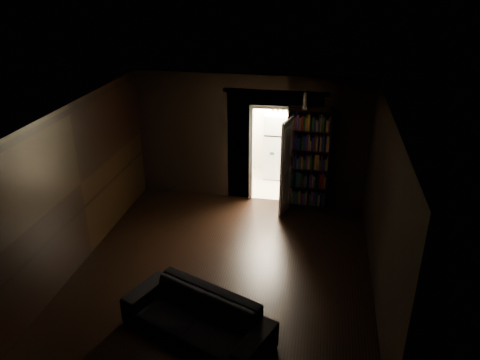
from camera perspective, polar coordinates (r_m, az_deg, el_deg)
name	(u,v)px	position (r m, az deg, el deg)	size (l,w,h in m)	color
ground	(225,267)	(8.32, -1.89, -10.55)	(5.50, 5.50, 0.00)	black
room_walls	(235,155)	(8.45, -0.59, 3.02)	(5.02, 5.61, 2.84)	black
kitchen_alcove	(279,133)	(11.15, 4.74, 5.78)	(2.20, 1.80, 2.60)	#B9B2A1
sofa	(197,311)	(6.78, -5.29, -15.66)	(2.16, 0.94, 0.83)	black
bookshelf	(308,159)	(9.95, 8.24, 2.55)	(0.90, 0.32, 2.20)	black
refrigerator	(280,145)	(11.50, 4.94, 4.33)	(0.74, 0.68, 1.65)	white
door	(288,166)	(9.74, 5.87, 1.72)	(0.85, 0.05, 2.05)	white
figurine	(305,101)	(9.49, 7.94, 9.56)	(0.11, 0.11, 0.33)	silver
bottles	(283,106)	(11.21, 5.29, 8.98)	(0.71, 0.09, 0.29)	black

